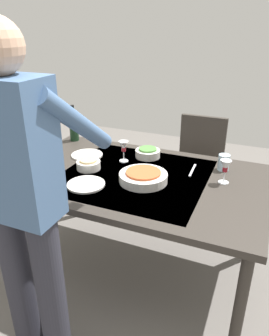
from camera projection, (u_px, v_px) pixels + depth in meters
The scene contains 16 objects.
ground_plane at pixel (134, 266), 2.38m from camera, with size 6.00×6.00×0.00m, color #66605B.
dining_table at pixel (134, 184), 2.10m from camera, with size 1.65×1.03×0.76m.
chair_near at pixel (198, 162), 2.83m from camera, with size 0.40×0.40×0.91m.
person_server at pixel (22, 195), 1.41m from camera, with size 0.42×0.61×1.69m.
wine_bottle at pixel (74, 127), 2.64m from camera, with size 0.07×0.07×0.30m.
wine_glass_left at pixel (225, 167), 1.93m from camera, with size 0.07×0.07×0.15m.
wine_glass_right at pixel (124, 148), 2.23m from camera, with size 0.07×0.07×0.15m.
water_cup_near_left at pixel (224, 162), 2.12m from camera, with size 0.08×0.08×0.11m, color silver.
water_cup_near_right at pixel (5, 173), 1.99m from camera, with size 0.07×0.07×0.10m, color silver.
serving_bowl_pasta at pixel (143, 177), 1.97m from camera, with size 0.30×0.30×0.07m.
side_bowl_salad at pixel (148, 153), 2.33m from camera, with size 0.18×0.18×0.07m.
side_bowl_bread at pixel (89, 164), 2.15m from camera, with size 0.16×0.16×0.07m.
dinner_plate_near at pixel (87, 155), 2.37m from camera, with size 0.23×0.23×0.01m, color silver.
dinner_plate_far at pixel (86, 184), 1.94m from camera, with size 0.23×0.23×0.01m, color silver.
table_knife at pixel (193, 170), 2.13m from camera, with size 0.01×0.20×0.01m, color silver.
table_fork at pixel (36, 178), 2.02m from camera, with size 0.01×0.18×0.01m, color silver.
Camera 1 is at (-0.73, 1.72, 1.66)m, focal length 34.28 mm.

